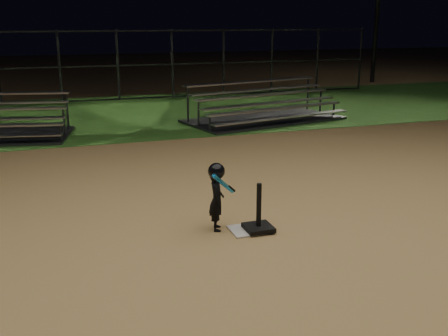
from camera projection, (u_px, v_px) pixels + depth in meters
ground at (247, 231)px, 7.42m from camera, size 80.00×80.00×0.00m
grass_strip at (133, 114)px, 16.55m from camera, size 60.00×8.00×0.01m
home_plate at (247, 230)px, 7.42m from camera, size 0.45×0.45×0.02m
batting_tee at (259, 222)px, 7.38m from camera, size 0.38×0.38×0.68m
child_batter at (217, 195)px, 7.33m from camera, size 0.46×0.53×0.97m
bleacher_right at (264, 113)px, 15.33m from camera, size 4.85×3.11×1.10m
backstop_fence at (118, 66)px, 18.95m from camera, size 20.08×0.08×2.50m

